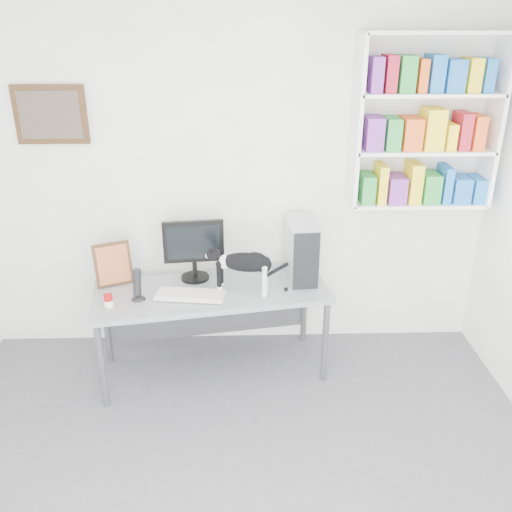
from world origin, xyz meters
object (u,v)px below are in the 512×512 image
object	(u,v)px
pc_tower	(301,249)
keyboard	(191,295)
monitor	(194,250)
cat	(244,272)
leaning_print	(113,263)
speaker	(137,284)
desk	(213,331)
bookshelf	(426,123)
soup_can	(108,301)

from	to	relation	value
pc_tower	keyboard	bearing A→B (deg)	-162.49
monitor	cat	size ratio (longest dim) A/B	0.90
pc_tower	leaning_print	distance (m)	1.40
pc_tower	speaker	distance (m)	1.24
monitor	speaker	world-z (taller)	monitor
pc_tower	cat	distance (m)	0.51
leaning_print	desk	bearing A→B (deg)	-32.24
bookshelf	soup_can	size ratio (longest dim) A/B	13.67
speaker	leaning_print	bearing A→B (deg)	143.99
bookshelf	monitor	bearing A→B (deg)	-174.48
keyboard	pc_tower	distance (m)	0.90
desk	bookshelf	bearing A→B (deg)	3.02
bookshelf	leaning_print	xyz separation A→B (m)	(-2.29, -0.23, -0.97)
speaker	cat	world-z (taller)	cat
bookshelf	desk	xyz separation A→B (m)	(-1.56, -0.35, -1.50)
pc_tower	cat	xyz separation A→B (m)	(-0.43, -0.26, -0.06)
pc_tower	monitor	bearing A→B (deg)	177.31
bookshelf	leaning_print	world-z (taller)	bookshelf
desk	speaker	size ratio (longest dim) A/B	7.11
bookshelf	pc_tower	world-z (taller)	bookshelf
desk	speaker	xyz separation A→B (m)	(-0.51, -0.14, 0.47)
bookshelf	desk	size ratio (longest dim) A/B	0.73
soup_can	desk	bearing A→B (deg)	18.86
keyboard	soup_can	bearing A→B (deg)	-159.96
bookshelf	keyboard	bearing A→B (deg)	-164.68
monitor	keyboard	size ratio (longest dim) A/B	0.98
keyboard	soup_can	xyz separation A→B (m)	(-0.56, -0.12, 0.03)
desk	leaning_print	xyz separation A→B (m)	(-0.73, 0.11, 0.52)
desk	keyboard	bearing A→B (deg)	-149.33
pc_tower	speaker	bearing A→B (deg)	-167.87
bookshelf	pc_tower	bearing A→B (deg)	-170.62
soup_can	keyboard	bearing A→B (deg)	12.13
speaker	soup_can	xyz separation A→B (m)	(-0.19, -0.10, -0.07)
monitor	cat	distance (m)	0.45
desk	leaning_print	distance (m)	0.90
keyboard	pc_tower	bearing A→B (deg)	29.32
desk	keyboard	world-z (taller)	keyboard
soup_can	pc_tower	bearing A→B (deg)	17.76
desk	soup_can	bearing A→B (deg)	-170.67
pc_tower	leaning_print	world-z (taller)	pc_tower
speaker	pc_tower	bearing A→B (deg)	29.27
bookshelf	cat	xyz separation A→B (m)	(-1.32, -0.41, -0.98)
desk	keyboard	distance (m)	0.42
bookshelf	soup_can	world-z (taller)	bookshelf
desk	soup_can	distance (m)	0.84
speaker	soup_can	size ratio (longest dim) A/B	2.64
bookshelf	monitor	world-z (taller)	bookshelf
bookshelf	keyboard	size ratio (longest dim) A/B	2.52
keyboard	speaker	xyz separation A→B (m)	(-0.37, -0.02, 0.10)
bookshelf	desk	distance (m)	2.19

